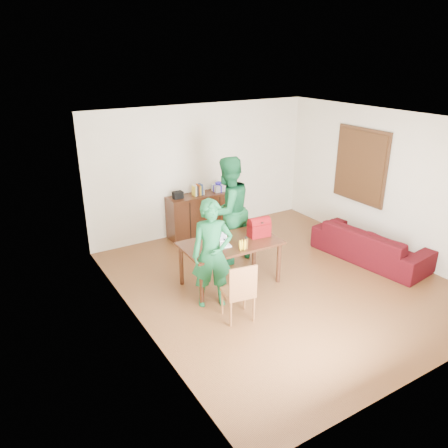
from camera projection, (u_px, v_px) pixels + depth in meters
room at (280, 207)px, 7.10m from camera, size 5.20×5.70×2.90m
table at (230, 247)px, 7.17m from camera, size 1.63×0.95×0.75m
chair at (238, 302)px, 6.34m from camera, size 0.48×0.47×0.92m
person_near at (212, 254)px, 6.51m from camera, size 0.72×0.60×1.70m
person_far at (228, 211)px, 7.87m from camera, size 1.09×0.92×1.97m
laptop at (220, 243)px, 6.99m from camera, size 0.36×0.28×0.23m
bananas at (243, 248)px, 6.85m from camera, size 0.21×0.17×0.07m
bottle at (246, 243)px, 6.87m from camera, size 0.07×0.07×0.20m
red_bag at (259, 229)px, 7.33m from camera, size 0.38×0.25×0.26m
sofa at (370, 244)px, 8.14m from camera, size 1.13×2.25×0.63m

